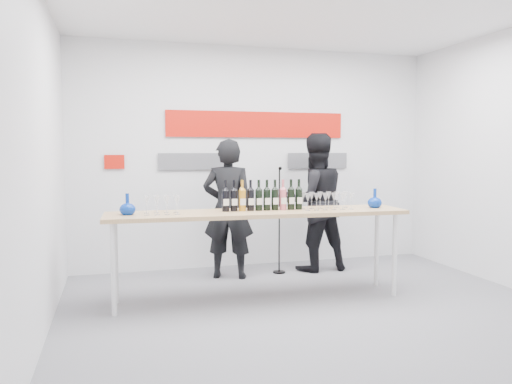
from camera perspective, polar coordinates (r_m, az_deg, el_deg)
ground at (r=5.27m, az=6.26°, el=-12.88°), size 5.00×5.00×0.00m
back_wall at (r=6.92m, az=0.08°, el=3.98°), size 5.00×0.04×3.00m
signage at (r=6.88m, az=-0.30°, el=6.53°), size 3.38×0.02×0.79m
tasting_table at (r=5.30m, az=0.30°, el=-2.96°), size 3.21×0.78×0.96m
wine_bottles at (r=5.34m, az=0.79°, el=-0.35°), size 0.89×0.12×0.33m
decanter_left at (r=5.15m, az=-14.48°, el=-1.34°), size 0.16×0.16×0.21m
decanter_right at (r=5.76m, az=13.42°, el=-0.68°), size 0.16×0.16×0.21m
glasses_left at (r=5.14m, az=-10.73°, el=-1.45°), size 0.37×0.24×0.18m
glasses_right at (r=5.52m, az=8.12°, el=-0.99°), size 0.57×0.25×0.18m
presenter_left at (r=6.22m, az=-3.20°, el=-1.94°), size 0.74×0.61×1.74m
presenter_right at (r=6.66m, az=6.71°, el=-1.16°), size 0.92×0.73×1.82m
mic_stand at (r=6.52m, az=2.67°, el=-5.59°), size 0.16×0.16×1.39m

